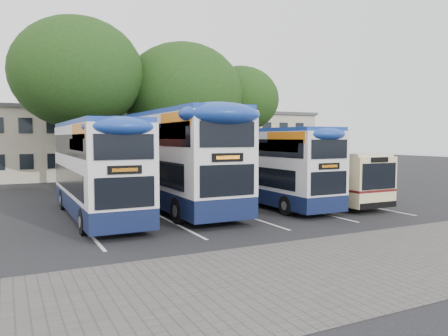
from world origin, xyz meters
name	(u,v)px	position (x,y,z in m)	size (l,w,h in m)	color
ground	(355,220)	(0.00, 0.00, 0.00)	(120.00, 120.00, 0.00)	black
paving_strip	(421,253)	(-2.00, -5.00, 0.01)	(40.00, 6.00, 0.01)	#595654
bay_lines	(226,209)	(-3.75, 5.00, 0.01)	(14.12, 11.00, 0.01)	silver
depot_building	(158,142)	(0.00, 26.99, 3.15)	(32.40, 8.40, 6.20)	#AB9D8A
lamp_post	(247,121)	(6.00, 19.97, 5.08)	(0.25, 1.05, 9.06)	gray
tree_left	(78,73)	(-8.92, 16.92, 7.89)	(8.82, 8.82, 11.66)	black
tree_mid	(183,94)	(-1.22, 17.24, 6.88)	(9.09, 9.09, 10.75)	black
tree_right	(240,99)	(4.17, 17.91, 6.73)	(6.40, 6.40, 9.48)	black
bus_dd_left	(96,165)	(-9.85, 5.68, 2.36)	(2.49, 10.28, 4.28)	#10193C
bus_dd_mid	(174,155)	(-5.87, 6.49, 2.68)	(2.83, 11.66, 4.86)	#10193C
bus_dd_right	(268,163)	(-0.96, 5.46, 2.23)	(2.35, 9.71, 4.04)	#10193C
bus_single	(314,173)	(2.03, 5.40, 1.59)	(2.40, 9.44, 2.81)	beige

